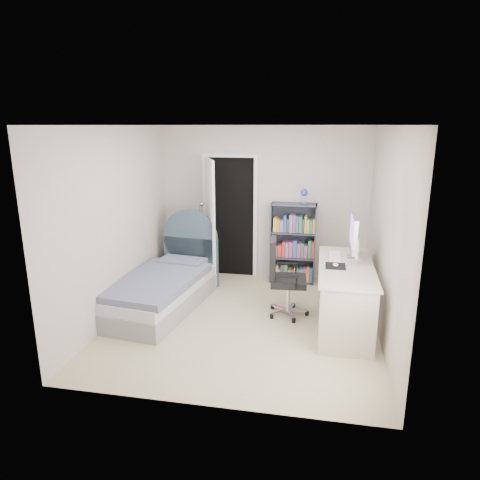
% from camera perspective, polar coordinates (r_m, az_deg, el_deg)
% --- Properties ---
extents(room_shell, '(3.50, 3.70, 2.60)m').
position_cam_1_polar(room_shell, '(5.32, 0.49, 1.46)').
color(room_shell, tan).
rests_on(room_shell, ground).
extents(door, '(0.92, 0.78, 2.06)m').
position_cam_1_polar(door, '(6.97, -3.03, 2.90)').
color(door, black).
rests_on(door, ground).
extents(bed, '(1.20, 2.12, 1.24)m').
position_cam_1_polar(bed, '(6.19, -10.10, -6.21)').
color(bed, gray).
rests_on(bed, ground).
extents(nightstand, '(0.40, 0.40, 0.59)m').
position_cam_1_polar(nightstand, '(7.35, -7.37, -1.75)').
color(nightstand, tan).
rests_on(nightstand, ground).
extents(floor_lamp, '(0.19, 0.19, 1.31)m').
position_cam_1_polar(floor_lamp, '(7.11, -5.21, -1.06)').
color(floor_lamp, silver).
rests_on(floor_lamp, ground).
extents(bookcase, '(0.73, 0.31, 1.54)m').
position_cam_1_polar(bookcase, '(7.00, 7.17, -0.80)').
color(bookcase, '#3D4353').
rests_on(bookcase, ground).
extents(desk, '(0.67, 1.68, 1.38)m').
position_cam_1_polar(desk, '(5.61, 13.78, -6.85)').
color(desk, beige).
rests_on(desk, ground).
extents(office_chair, '(0.55, 0.57, 1.06)m').
position_cam_1_polar(office_chair, '(5.75, 5.65, -4.49)').
color(office_chair, silver).
rests_on(office_chair, ground).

